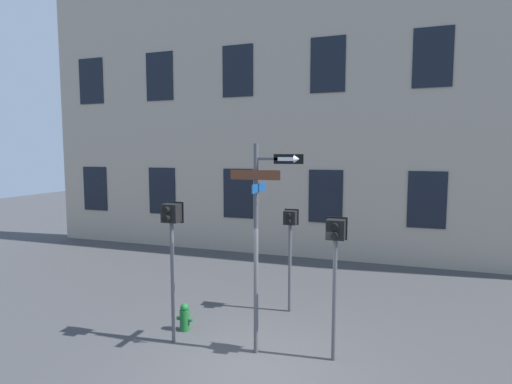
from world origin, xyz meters
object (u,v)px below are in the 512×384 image
at_px(street_sign_pole, 260,230).
at_px(fire_hydrant, 185,317).
at_px(pedestrian_signal_right, 335,249).
at_px(pedestrian_signal_across, 290,233).
at_px(pedestrian_signal_left, 172,233).

bearing_deg(street_sign_pole, fire_hydrant, 166.72).
bearing_deg(street_sign_pole, pedestrian_signal_right, 7.97).
xyz_separation_m(pedestrian_signal_right, pedestrian_signal_across, (-1.35, 2.03, -0.18)).
distance_m(pedestrian_signal_left, fire_hydrant, 2.10).
xyz_separation_m(pedestrian_signal_right, fire_hydrant, (-3.31, 0.25, -1.86)).
bearing_deg(fire_hydrant, pedestrian_signal_left, -84.89).
distance_m(pedestrian_signal_right, fire_hydrant, 3.81).
xyz_separation_m(street_sign_pole, pedestrian_signal_across, (0.06, 2.23, -0.49)).
bearing_deg(street_sign_pole, pedestrian_signal_left, -176.27).
bearing_deg(street_sign_pole, pedestrian_signal_across, 88.55).
bearing_deg(fire_hydrant, pedestrian_signal_right, -4.35).
xyz_separation_m(pedestrian_signal_across, fire_hydrant, (-1.96, -1.78, -1.68)).
relative_size(street_sign_pole, pedestrian_signal_across, 1.61).
relative_size(pedestrian_signal_right, pedestrian_signal_across, 1.07).
distance_m(pedestrian_signal_across, fire_hydrant, 3.14).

